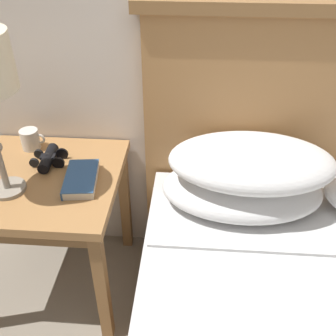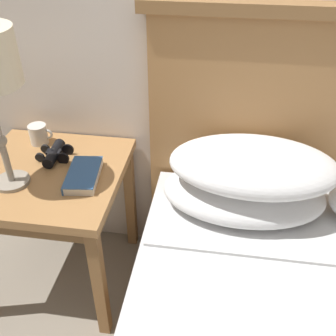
{
  "view_description": "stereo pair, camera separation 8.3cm",
  "coord_description": "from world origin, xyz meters",
  "px_view_note": "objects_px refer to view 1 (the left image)",
  "views": [
    {
      "loc": [
        0.02,
        -0.58,
        1.49
      ],
      "look_at": [
        -0.06,
        0.53,
        0.7
      ],
      "focal_mm": 42.0,
      "sensor_mm": 36.0,
      "label": 1
    },
    {
      "loc": [
        0.1,
        -0.57,
        1.49
      ],
      "look_at": [
        -0.06,
        0.53,
        0.7
      ],
      "focal_mm": 42.0,
      "sensor_mm": 36.0,
      "label": 2
    }
  ],
  "objects_px": {
    "binoculars_pair": "(49,158)",
    "coffee_mug": "(31,139)",
    "nightstand": "(46,193)",
    "book_on_nightstand": "(81,179)"
  },
  "relations": [
    {
      "from": "binoculars_pair",
      "to": "coffee_mug",
      "type": "relative_size",
      "value": 1.57
    },
    {
      "from": "coffee_mug",
      "to": "nightstand",
      "type": "bearing_deg",
      "value": -60.46
    },
    {
      "from": "nightstand",
      "to": "coffee_mug",
      "type": "relative_size",
      "value": 5.82
    },
    {
      "from": "nightstand",
      "to": "binoculars_pair",
      "type": "distance_m",
      "value": 0.14
    },
    {
      "from": "nightstand",
      "to": "book_on_nightstand",
      "type": "height_order",
      "value": "book_on_nightstand"
    },
    {
      "from": "nightstand",
      "to": "book_on_nightstand",
      "type": "relative_size",
      "value": 2.67
    },
    {
      "from": "nightstand",
      "to": "book_on_nightstand",
      "type": "distance_m",
      "value": 0.19
    },
    {
      "from": "binoculars_pair",
      "to": "coffee_mug",
      "type": "xyz_separation_m",
      "value": [
        -0.11,
        0.1,
        0.02
      ]
    },
    {
      "from": "binoculars_pair",
      "to": "coffee_mug",
      "type": "distance_m",
      "value": 0.15
    },
    {
      "from": "book_on_nightstand",
      "to": "binoculars_pair",
      "type": "xyz_separation_m",
      "value": [
        -0.16,
        0.12,
        0.01
      ]
    }
  ]
}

